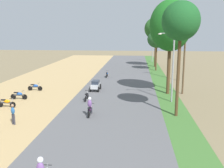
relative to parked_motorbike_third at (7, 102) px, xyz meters
The scene contains 16 objects.
parked_motorbike_third is the anchor object (origin of this frame).
parked_motorbike_fourth 2.95m from the parked_motorbike_third, 92.61° to the left, with size 1.80×0.54×0.94m.
parked_motorbike_fifth 7.09m from the parked_motorbike_third, 90.15° to the left, with size 1.80×0.54×0.94m.
pedestrian_on_shoulder 5.15m from the parked_motorbike_third, 57.39° to the right, with size 0.43×0.38×1.62m.
median_tree_nearest 17.20m from the parked_motorbike_third, ahead, with size 3.02×3.02×9.44m.
median_tree_second 18.67m from the parked_motorbike_third, 24.08° to the left, with size 4.59×4.59×10.47m.
median_tree_third 29.94m from the parked_motorbike_third, 57.94° to the left, with size 3.37×3.37×7.15m.
median_tree_fourth 34.77m from the parked_motorbike_third, 62.29° to the left, with size 4.56×4.56×9.74m.
streetlamp_near 16.51m from the parked_motorbike_third, 12.60° to the left, with size 3.16×0.20×7.00m.
streetlamp_mid 41.58m from the parked_motorbike_third, 67.67° to the left, with size 3.16×0.20×7.61m.
utility_pole_near 24.45m from the parked_motorbike_third, 40.25° to the left, with size 1.80×0.20×9.67m.
utility_pole_far 19.34m from the parked_motorbike_third, 22.85° to the left, with size 1.80×0.20×8.39m.
car_sedan_silver 10.68m from the parked_motorbike_third, 47.35° to the left, with size 1.10×2.26×1.19m.
motorbike_ahead_second 8.46m from the parked_motorbike_third, 11.92° to the right, with size 0.54×1.80×1.66m.
motorbike_ahead_third 7.74m from the parked_motorbike_third, 24.63° to the left, with size 0.54×1.80×0.94m.
motorbike_ahead_fourth 18.72m from the parked_motorbike_third, 66.14° to the left, with size 0.54×1.80×0.94m.
Camera 1 is at (2.17, -6.08, 7.13)m, focal length 41.66 mm.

